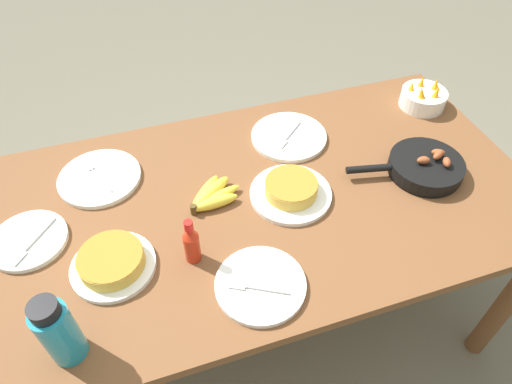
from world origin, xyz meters
The scene contains 13 objects.
ground_plane centered at (0.00, 0.00, 0.00)m, with size 14.00×14.00×0.00m, color #666051.
dining_table centered at (0.00, 0.00, 0.68)m, with size 1.78×0.93×0.78m.
banana_bunch centered at (-0.14, 0.04, 0.80)m, with size 0.18×0.15×0.04m.
skillet centered at (0.56, -0.06, 0.81)m, with size 0.38×0.24×0.08m.
frittata_plate_center centered at (-0.45, -0.12, 0.80)m, with size 0.23×0.23×0.06m.
frittata_plate_side centered at (0.11, -0.02, 0.80)m, with size 0.26×0.26×0.06m.
empty_plate_near_front centered at (0.20, 0.24, 0.79)m, with size 0.27×0.27×0.02m.
empty_plate_far_left centered at (-0.68, 0.04, 0.79)m, with size 0.22×0.22×0.02m.
empty_plate_far_right centered at (-0.46, 0.24, 0.79)m, with size 0.27×0.27×0.02m.
empty_plate_mid_edge centered at (-0.09, -0.31, 0.79)m, with size 0.24×0.24×0.02m.
fruit_bowl_mango centered at (0.76, 0.27, 0.81)m, with size 0.17×0.17×0.11m.
water_bottle centered at (-0.58, -0.33, 0.88)m, with size 0.08×0.08×0.21m.
hot_sauce_bottle centered at (-0.24, -0.16, 0.85)m, with size 0.04×0.04×0.16m.
Camera 1 is at (-0.30, -0.92, 1.83)m, focal length 32.00 mm.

